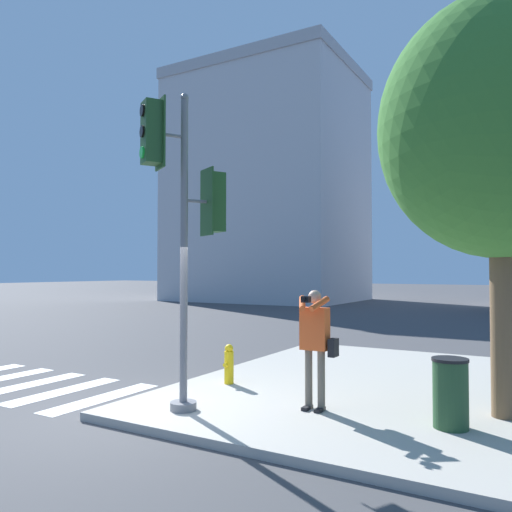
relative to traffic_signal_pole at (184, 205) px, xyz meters
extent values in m
plane|color=#424244|center=(-0.70, -0.34, -3.11)|extent=(160.00, 160.00, 0.00)
cube|color=#ADA89E|center=(2.80, 3.16, -3.05)|extent=(8.00, 8.00, 0.12)
cube|color=silver|center=(-1.90, 0.23, -3.11)|extent=(0.43, 2.32, 0.01)
cube|color=silver|center=(-2.88, 0.23, -3.11)|extent=(0.43, 2.32, 0.01)
cube|color=silver|center=(-3.86, 0.23, -3.11)|extent=(0.43, 2.32, 0.01)
cylinder|color=slate|center=(0.01, 0.00, -2.93)|extent=(0.39, 0.39, 0.12)
cylinder|color=slate|center=(0.01, 0.00, -0.65)|extent=(0.11, 0.11, 4.44)
sphere|color=slate|center=(0.01, 0.00, 1.61)|extent=(0.12, 0.12, 0.12)
cylinder|color=slate|center=(0.11, 0.19, 0.08)|extent=(0.20, 0.31, 0.05)
cube|color=#234C23|center=(0.25, 0.43, 0.08)|extent=(0.38, 0.35, 0.90)
cube|color=#234C23|center=(0.18, 0.32, 0.08)|extent=(0.38, 0.22, 1.02)
cylinder|color=black|center=(0.31, 0.55, 0.38)|extent=(0.16, 0.11, 0.17)
cylinder|color=black|center=(0.31, 0.55, 0.08)|extent=(0.16, 0.11, 0.17)
cylinder|color=green|center=(0.31, 0.55, -0.22)|extent=(0.16, 0.11, 0.17)
cylinder|color=slate|center=(-0.11, -0.19, 1.01)|extent=(0.21, 0.30, 0.05)
cube|color=#234C23|center=(-0.25, -0.43, 1.01)|extent=(0.38, 0.36, 0.90)
cube|color=#234C23|center=(-0.19, -0.32, 1.01)|extent=(0.37, 0.24, 1.02)
cylinder|color=black|center=(-0.33, -0.55, 1.31)|extent=(0.16, 0.11, 0.17)
cylinder|color=black|center=(-0.33, -0.55, 1.01)|extent=(0.16, 0.11, 0.17)
cylinder|color=green|center=(-0.33, -0.55, 0.71)|extent=(0.16, 0.11, 0.17)
cube|color=black|center=(1.56, 0.93, -2.97)|extent=(0.09, 0.24, 0.05)
cube|color=black|center=(1.76, 0.93, -2.97)|extent=(0.09, 0.24, 0.05)
cylinder|color=#6B6051|center=(1.56, 0.99, -2.56)|extent=(0.11, 0.11, 0.87)
cylinder|color=#6B6051|center=(1.76, 0.99, -2.56)|extent=(0.11, 0.11, 0.87)
cube|color=#E55623|center=(1.66, 0.99, -1.82)|extent=(0.40, 0.22, 0.62)
sphere|color=tan|center=(1.66, 0.99, -1.35)|extent=(0.20, 0.20, 0.20)
cube|color=black|center=(1.66, 0.68, -1.37)|extent=(0.12, 0.10, 0.09)
cylinder|color=black|center=(1.66, 0.61, -1.37)|extent=(0.06, 0.08, 0.06)
cylinder|color=#E55623|center=(1.52, 0.85, -1.44)|extent=(0.23, 0.35, 0.22)
cylinder|color=#E55623|center=(1.79, 0.85, -1.44)|extent=(0.23, 0.35, 0.22)
cube|color=black|center=(1.94, 1.01, -2.07)|extent=(0.10, 0.20, 0.26)
cylinder|color=brown|center=(4.08, 1.95, -1.55)|extent=(0.33, 0.33, 2.88)
ellipsoid|color=#38752D|center=(4.08, 1.95, 1.07)|extent=(3.38, 3.38, 3.72)
cylinder|color=yellow|center=(-0.35, 1.76, -2.70)|extent=(0.17, 0.17, 0.58)
sphere|color=yellow|center=(-0.35, 1.76, -2.36)|extent=(0.15, 0.15, 0.15)
cylinder|color=yellow|center=(-0.35, 1.64, -2.64)|extent=(0.08, 0.06, 0.08)
cylinder|color=#234728|center=(3.52, 1.06, -2.56)|extent=(0.44, 0.44, 0.86)
cylinder|color=black|center=(3.52, 1.06, -2.12)|extent=(0.46, 0.46, 0.04)
cube|color=#BCBCC1|center=(-13.32, 26.91, 5.00)|extent=(12.76, 10.15, 16.24)
cube|color=#A3A3A8|center=(-13.32, 26.91, 13.52)|extent=(12.96, 10.35, 0.80)
camera|label=1|loc=(4.59, -5.80, -0.97)|focal=35.00mm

